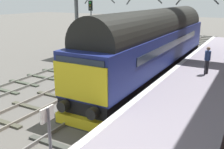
# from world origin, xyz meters

# --- Properties ---
(ground_plane) EXTENTS (140.00, 140.00, 0.00)m
(ground_plane) POSITION_xyz_m (0.00, 0.00, 0.00)
(ground_plane) COLOR #595650
(ground_plane) RESTS_ON ground
(track_main) EXTENTS (2.50, 60.00, 0.15)m
(track_main) POSITION_xyz_m (0.00, 0.00, 0.06)
(track_main) COLOR slate
(track_main) RESTS_ON ground
(track_adjacent_west) EXTENTS (2.50, 60.00, 0.15)m
(track_adjacent_west) POSITION_xyz_m (-3.45, -0.00, 0.06)
(track_adjacent_west) COLOR gray
(track_adjacent_west) RESTS_ON ground
(track_adjacent_far_west) EXTENTS (2.50, 60.00, 0.15)m
(track_adjacent_far_west) POSITION_xyz_m (-6.77, 0.00, 0.06)
(track_adjacent_far_west) COLOR slate
(track_adjacent_far_west) RESTS_ON ground
(station_platform) EXTENTS (4.00, 44.00, 1.01)m
(station_platform) POSITION_xyz_m (3.60, 0.00, 0.50)
(station_platform) COLOR gray
(station_platform) RESTS_ON ground
(diesel_locomotive) EXTENTS (2.74, 17.98, 4.68)m
(diesel_locomotive) POSITION_xyz_m (0.00, 6.52, 2.48)
(diesel_locomotive) COLOR black
(diesel_locomotive) RESTS_ON ground
(signal_post_far) EXTENTS (0.44, 0.22, 5.14)m
(signal_post_far) POSITION_xyz_m (-8.79, 11.92, 3.27)
(signal_post_far) COLOR gray
(signal_post_far) RESTS_ON ground
(platform_number_sign) EXTENTS (0.10, 0.44, 1.88)m
(platform_number_sign) POSITION_xyz_m (2.00, -6.27, 2.26)
(platform_number_sign) COLOR slate
(platform_number_sign) RESTS_ON station_platform
(waiting_passenger) EXTENTS (0.45, 0.47, 1.64)m
(waiting_passenger) POSITION_xyz_m (3.75, 5.33, 1.99)
(waiting_passenger) COLOR #2D2D33
(waiting_passenger) RESTS_ON station_platform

